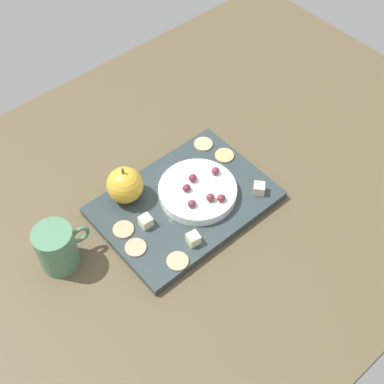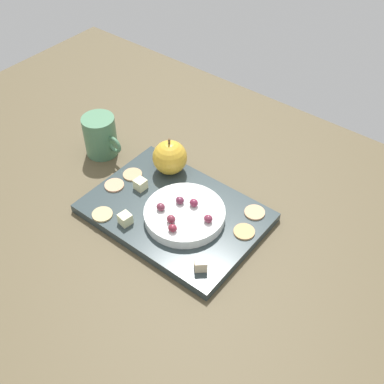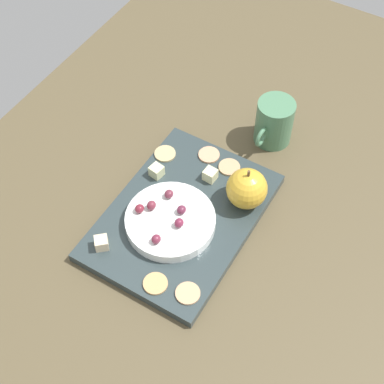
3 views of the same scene
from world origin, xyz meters
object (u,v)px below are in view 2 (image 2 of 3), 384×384
apple_whole (170,157)px  cheese_cube_1 (125,219)px  cracker_3 (133,175)px  cup (101,136)px  grape_0 (173,228)px  grape_2 (171,219)px  cracker_4 (244,232)px  cracker_2 (102,214)px  grape_1 (208,219)px  grape_3 (161,207)px  cheese_cube_0 (201,264)px  platter (175,213)px  grape_4 (180,200)px  cracker_0 (255,212)px  serving_dish (185,214)px  cracker_1 (114,185)px  cheese_cube_2 (140,184)px  grape_5 (193,204)px

apple_whole → cheese_cube_1: 17.65cm
cracker_3 → cup: (-12.47, 3.02, 2.69)cm
cracker_3 → grape_0: (18.19, -8.15, 2.56)cm
grape_2 → cracker_4: bearing=35.2°
cracker_2 → grape_1: bearing=28.5°
apple_whole → grape_3: (7.50, -11.64, -0.93)cm
cheese_cube_0 → platter: bearing=147.4°
cracker_4 → grape_4: size_ratio=2.35×
grape_1 → grape_2: bearing=-140.5°
cracker_0 → cheese_cube_1: bearing=-135.8°
platter → serving_dish: (2.99, -0.54, 1.96)cm
serving_dish → cracker_1: 17.51cm
platter → cheese_cube_0: (12.88, -8.24, 2.05)cm
cracker_2 → grape_2: 14.57cm
grape_2 → grape_3: size_ratio=1.00×
grape_2 → cheese_cube_0: bearing=-20.8°
cheese_cube_1 → cheese_cube_2: 10.07cm
cracker_4 → grape_3: 16.77cm
grape_0 → grape_2: 2.17cm
cheese_cube_0 → grape_0: 8.86cm
cracker_3 → cheese_cube_1: bearing=-52.2°
grape_1 → cheese_cube_0: bearing=-61.0°
cracker_4 → grape_4: grape_4 is taller
apple_whole → grape_2: size_ratio=4.23×
apple_whole → cheese_cube_2: size_ratio=3.32×
serving_dish → cheese_cube_0: bearing=-37.9°
cracker_3 → grape_2: (16.60, -6.68, 2.68)cm
grape_2 → apple_whole: bearing=131.0°
grape_0 → grape_4: size_ratio=1.00×
cracker_1 → grape_5: 18.55cm
cheese_cube_1 → grape_3: grape_3 is taller
cracker_0 → cracker_1: size_ratio=1.00×
cheese_cube_0 → cracker_4: cheese_cube_0 is taller
cheese_cube_2 → grape_2: grape_2 is taller
cheese_cube_0 → grape_0: (-8.39, 2.32, 1.65)cm
grape_3 → apple_whole: bearing=122.8°
serving_dish → cheese_cube_0: size_ratio=7.14×
apple_whole → grape_0: 19.29cm
cracker_4 → grape_1: 7.45cm
serving_dish → apple_whole: (-11.31, 9.01, 2.69)cm
grape_4 → grape_5: bearing=15.5°
cup → grape_1: bearing=-8.6°
grape_2 → cup: 30.65cm
cracker_3 → cracker_4: (28.00, 1.36, 0.00)cm
cheese_cube_1 → grape_0: bearing=16.1°
serving_dish → cracker_2: size_ratio=3.87×
platter → cracker_0: (13.10, 9.10, 1.13)cm
cracker_0 → grape_0: grape_0 is taller
cracker_1 → grape_2: grape_2 is taller
grape_0 → grape_5: 7.23cm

